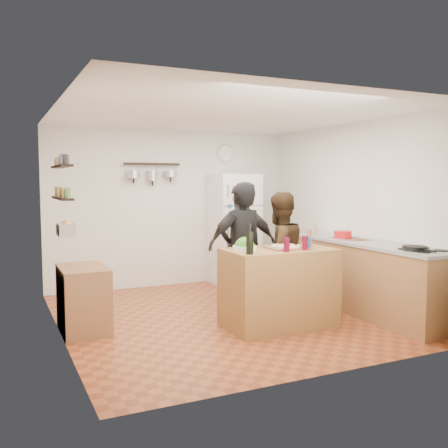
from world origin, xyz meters
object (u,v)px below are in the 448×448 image
wine_bottle (250,243)px  skillet (415,248)px  salad_bowl (245,248)px  pepper_mill (309,239)px  person_back (243,245)px  person_left (241,251)px  red_bowl (343,234)px  side_table (83,299)px  prep_island (279,288)px  fridge (234,229)px  salt_canister (307,243)px  wall_clock (225,153)px  counter_run (364,277)px  person_center (279,254)px

wine_bottle → skillet: wine_bottle is taller
salad_bowl → pepper_mill: bearing=0.0°
wine_bottle → person_back: 1.45m
person_left → red_bowl: (1.55, 0.01, 0.13)m
side_table → prep_island: bearing=-20.7°
person_left → skillet: size_ratio=6.33×
pepper_mill → fridge: 2.37m
salt_canister → person_back: (-0.21, 1.21, -0.16)m
wall_clock → skillet: bearing=-79.7°
salt_canister → counter_run: 1.20m
wine_bottle → pepper_mill: size_ratio=1.40×
prep_island → fridge: fridge is taller
person_center → fridge: 2.02m
pepper_mill → wall_clock: bearing=86.7°
pepper_mill → side_table: pepper_mill is taller
salt_canister → wall_clock: wall_clock is taller
salad_bowl → red_bowl: red_bowl is taller
pepper_mill → person_center: (-0.19, 0.38, -0.22)m
person_back → salt_canister: bearing=109.2°
side_table → skillet: bearing=-25.7°
salad_bowl → red_bowl: bearing=14.5°
prep_island → person_center: bearing=58.7°
person_back → fridge: 1.42m
side_table → wine_bottle: bearing=-32.4°
prep_island → pepper_mill: bearing=6.3°
salt_canister → fridge: 2.55m
counter_run → person_back: bearing=142.3°
skillet → wall_clock: size_ratio=0.88×
wine_bottle → wall_clock: wall_clock is taller
person_left → side_table: bearing=-17.2°
salt_canister → side_table: (-2.39, 0.91, -0.61)m
person_left → wall_clock: size_ratio=5.60×
wine_bottle → side_table: 1.99m
wine_bottle → skillet: (1.75, -0.60, -0.09)m
prep_island → pepper_mill: (0.45, 0.05, 0.54)m
salad_bowl → skillet: bearing=-27.5°
salt_canister → person_left: (-0.55, 0.60, -0.14)m
person_left → skillet: bearing=131.3°
salad_bowl → skillet: skillet is taller
person_left → person_center: size_ratio=1.08×
pepper_mill → skillet: pepper_mill is taller
fridge → side_table: bearing=-148.9°
salt_canister → wall_clock: (0.30, 2.86, 1.17)m
pepper_mill → salad_bowl: bearing=180.0°
prep_island → wall_clock: (0.60, 2.74, 1.69)m
red_bowl → fridge: (-0.70, 1.92, -0.07)m
person_back → fridge: (0.52, 1.32, 0.08)m
red_bowl → side_table: red_bowl is taller
person_left → pepper_mill: bearing=140.5°
person_left → side_table: 1.92m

